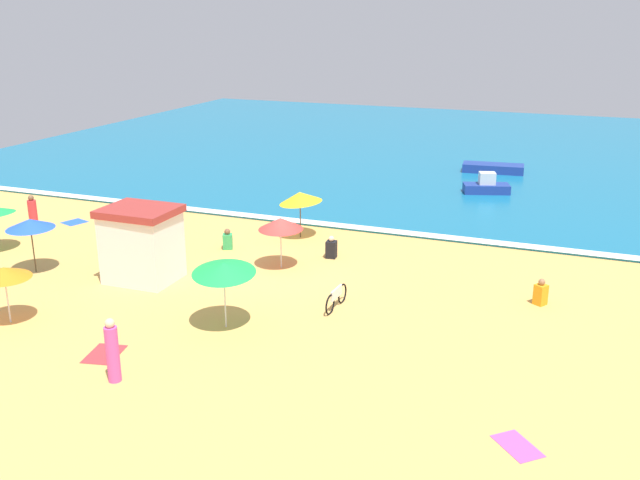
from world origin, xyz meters
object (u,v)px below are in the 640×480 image
at_px(beachgoer_2, 541,293).
at_px(small_boat_1, 493,168).
at_px(beach_umbrella_1, 30,224).
at_px(parked_bicycle, 336,298).
at_px(beachgoer_5, 142,233).
at_px(beachgoer_7, 228,240).
at_px(beach_umbrella_3, 281,224).
at_px(beachgoer_3, 33,215).
at_px(beachgoer_1, 161,233).
at_px(beachgoer_4, 112,352).
at_px(beachgoer_0, 331,248).
at_px(small_boat_0, 487,186).
at_px(beach_umbrella_2, 224,268).
at_px(beach_umbrella_4, 300,197).
at_px(lifeguard_cabana, 142,244).
at_px(beach_umbrella_0, 4,272).

height_order(beachgoer_2, small_boat_1, beachgoer_2).
xyz_separation_m(beach_umbrella_1, parked_bicycle, (12.33, 0.92, -1.59)).
relative_size(parked_bicycle, beachgoer_5, 1.18).
height_order(parked_bicycle, beachgoer_7, beachgoer_7).
height_order(beach_umbrella_3, beachgoer_3, beach_umbrella_3).
distance_m(beachgoer_1, beachgoer_4, 10.80).
height_order(beachgoer_0, small_boat_1, beachgoer_0).
distance_m(beachgoer_5, small_boat_0, 19.56).
distance_m(beach_umbrella_3, beachgoer_1, 5.43).
height_order(beachgoer_4, beachgoer_7, beachgoer_4).
distance_m(beach_umbrella_2, beachgoer_0, 7.90).
bearing_deg(beachgoer_7, beach_umbrella_4, 49.97).
distance_m(beach_umbrella_4, beachgoer_4, 14.17).
relative_size(beachgoer_1, beachgoer_5, 1.27).
distance_m(beach_umbrella_2, parked_bicycle, 4.30).
bearing_deg(small_boat_1, beachgoer_4, -100.94).
distance_m(parked_bicycle, beachgoer_0, 5.29).
height_order(beach_umbrella_3, beachgoer_7, beach_umbrella_3).
relative_size(beachgoer_4, small_boat_1, 0.49).
xyz_separation_m(beachgoer_3, beachgoer_4, (12.17, -10.33, 0.07)).
height_order(lifeguard_cabana, beach_umbrella_2, lifeguard_cabana).
bearing_deg(beach_umbrella_2, beachgoer_2, 31.13).
xyz_separation_m(beachgoer_3, small_boat_1, (18.12, 20.43, -0.46)).
relative_size(beach_umbrella_0, beachgoer_7, 2.28).
bearing_deg(beach_umbrella_1, beachgoer_4, -36.39).
bearing_deg(beachgoer_7, beach_umbrella_0, -108.08).
distance_m(beach_umbrella_2, beachgoer_7, 8.25).
distance_m(parked_bicycle, beachgoer_2, 7.18).
bearing_deg(beachgoer_5, beachgoer_7, 22.96).
distance_m(beach_umbrella_1, beachgoer_5, 4.70).
bearing_deg(beachgoer_3, lifeguard_cabana, -21.90).
bearing_deg(beachgoer_5, beachgoer_1, -15.35).
bearing_deg(beachgoer_1, small_boat_0, 54.22).
relative_size(beach_umbrella_2, beach_umbrella_3, 1.22).
distance_m(beachgoer_1, beachgoer_3, 7.40).
height_order(beach_umbrella_3, beachgoer_1, beach_umbrella_3).
xyz_separation_m(beachgoer_0, beachgoer_4, (-2.00, -11.95, 0.49)).
xyz_separation_m(lifeguard_cabana, beach_umbrella_3, (4.35, 3.13, 0.39)).
xyz_separation_m(beachgoer_3, small_boat_0, (18.55, 14.85, -0.34)).
bearing_deg(beachgoer_7, beachgoer_1, -141.79).
xyz_separation_m(beach_umbrella_1, beachgoer_4, (8.33, -6.13, -1.08)).
bearing_deg(beach_umbrella_2, beachgoer_0, 83.94).
height_order(beach_umbrella_3, beachgoer_5, beach_umbrella_3).
xyz_separation_m(beach_umbrella_4, beachgoer_5, (-5.64, -4.14, -1.13)).
height_order(lifeguard_cabana, beach_umbrella_3, lifeguard_cabana).
bearing_deg(beachgoer_5, beach_umbrella_2, -38.72).
height_order(beach_umbrella_0, beachgoer_7, beach_umbrella_0).
relative_size(beach_umbrella_1, small_boat_0, 0.81).
relative_size(beachgoer_1, small_boat_1, 0.51).
distance_m(parked_bicycle, beachgoer_1, 9.20).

